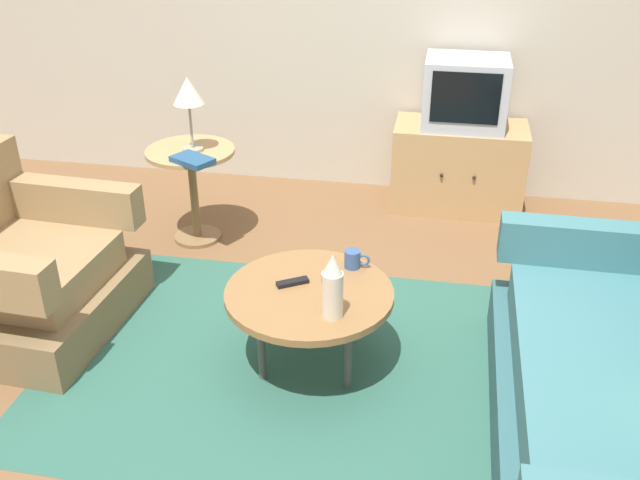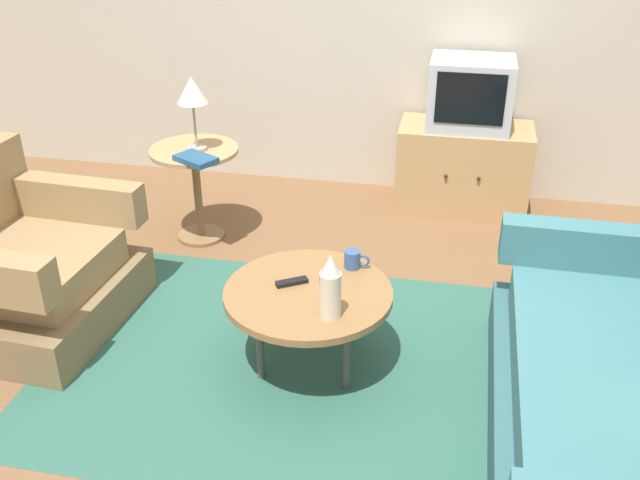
% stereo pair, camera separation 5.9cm
% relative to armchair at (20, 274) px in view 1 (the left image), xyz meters
% --- Properties ---
extents(ground_plane, '(16.00, 16.00, 0.00)m').
position_rel_armchair_xyz_m(ground_plane, '(1.39, -0.14, -0.30)').
color(ground_plane, brown).
extents(area_rug, '(2.51, 1.77, 0.00)m').
position_rel_armchair_xyz_m(area_rug, '(1.51, -0.08, -0.29)').
color(area_rug, '#2D5B4C').
rests_on(area_rug, ground).
extents(armchair, '(0.90, 1.01, 0.85)m').
position_rel_armchair_xyz_m(armchair, '(0.00, 0.00, 0.00)').
color(armchair, brown).
rests_on(armchair, ground).
extents(couch, '(0.87, 1.83, 0.86)m').
position_rel_armchair_xyz_m(couch, '(2.84, -0.44, -0.01)').
color(couch, '#325C60').
rests_on(couch, ground).
extents(coffee_table, '(0.78, 0.78, 0.42)m').
position_rel_armchair_xyz_m(coffee_table, '(1.51, -0.08, 0.09)').
color(coffee_table, olive).
rests_on(coffee_table, ground).
extents(side_table, '(0.54, 0.54, 0.61)m').
position_rel_armchair_xyz_m(side_table, '(0.55, 1.06, 0.14)').
color(side_table, tan).
rests_on(side_table, ground).
extents(tv_stand, '(0.88, 0.48, 0.59)m').
position_rel_armchair_xyz_m(tv_stand, '(2.17, 1.85, -0.00)').
color(tv_stand, tan).
rests_on(tv_stand, ground).
extents(television, '(0.53, 0.44, 0.45)m').
position_rel_armchair_xyz_m(television, '(2.17, 1.85, 0.52)').
color(television, '#B7B7BC').
rests_on(television, tv_stand).
extents(table_lamp, '(0.18, 0.18, 0.45)m').
position_rel_armchair_xyz_m(table_lamp, '(0.58, 1.05, 0.66)').
color(table_lamp, '#9E937A').
rests_on(table_lamp, side_table).
extents(vase, '(0.09, 0.09, 0.30)m').
position_rel_armchair_xyz_m(vase, '(1.65, -0.26, 0.27)').
color(vase, beige).
rests_on(vase, coffee_table).
extents(mug, '(0.12, 0.08, 0.09)m').
position_rel_armchair_xyz_m(mug, '(1.68, 0.16, 0.17)').
color(mug, '#335184').
rests_on(mug, coffee_table).
extents(tv_remote_dark, '(0.15, 0.12, 0.02)m').
position_rel_armchair_xyz_m(tv_remote_dark, '(1.43, -0.04, 0.13)').
color(tv_remote_dark, black).
rests_on(tv_remote_dark, coffee_table).
extents(book, '(0.28, 0.25, 0.03)m').
position_rel_armchair_xyz_m(book, '(0.64, 0.86, 0.33)').
color(book, navy).
rests_on(book, side_table).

